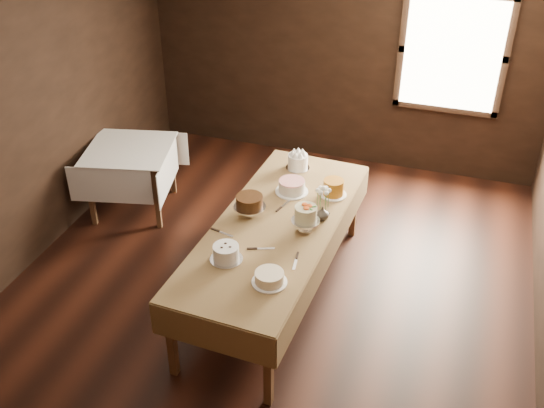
% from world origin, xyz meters
% --- Properties ---
extents(floor, '(5.00, 6.00, 0.01)m').
position_xyz_m(floor, '(0.00, 0.00, 0.00)').
color(floor, black).
rests_on(floor, ground).
extents(ceiling, '(5.00, 6.00, 0.01)m').
position_xyz_m(ceiling, '(0.00, 0.00, 2.80)').
color(ceiling, beige).
rests_on(ceiling, wall_back).
extents(wall_back, '(5.00, 0.02, 2.80)m').
position_xyz_m(wall_back, '(0.00, 3.00, 1.40)').
color(wall_back, black).
rests_on(wall_back, ground).
extents(wall_left, '(0.02, 6.00, 2.80)m').
position_xyz_m(wall_left, '(-2.50, 0.00, 1.40)').
color(wall_left, black).
rests_on(wall_left, ground).
extents(window, '(1.10, 0.05, 1.30)m').
position_xyz_m(window, '(1.30, 2.94, 1.60)').
color(window, '#FFEABF').
rests_on(window, wall_back).
extents(display_table, '(1.20, 2.76, 0.84)m').
position_xyz_m(display_table, '(0.08, 0.05, 0.77)').
color(display_table, '#50331E').
rests_on(display_table, ground).
extents(side_table, '(1.12, 1.12, 0.79)m').
position_xyz_m(side_table, '(-1.97, 1.02, 0.70)').
color(side_table, '#50331E').
rests_on(side_table, ground).
extents(cake_meringue, '(0.26, 0.26, 0.16)m').
position_xyz_m(cake_meringue, '(-0.02, 1.11, 0.91)').
color(cake_meringue, silver).
rests_on(cake_meringue, display_table).
extents(cake_lattice, '(0.32, 0.32, 0.12)m').
position_xyz_m(cake_lattice, '(0.06, 0.64, 0.89)').
color(cake_lattice, white).
rests_on(cake_lattice, display_table).
extents(cake_caramel, '(0.28, 0.28, 0.17)m').
position_xyz_m(cake_caramel, '(0.46, 0.71, 0.92)').
color(cake_caramel, white).
rests_on(cake_caramel, display_table).
extents(cake_chocolate, '(0.35, 0.35, 0.22)m').
position_xyz_m(cake_chocolate, '(-0.19, 0.12, 0.94)').
color(cake_chocolate, silver).
rests_on(cake_chocolate, display_table).
extents(cake_flowers, '(0.26, 0.26, 0.27)m').
position_xyz_m(cake_flowers, '(0.37, 0.04, 0.95)').
color(cake_flowers, silver).
rests_on(cake_flowers, display_table).
extents(cake_swirl, '(0.31, 0.31, 0.14)m').
position_xyz_m(cake_swirl, '(-0.15, -0.58, 0.90)').
color(cake_swirl, silver).
rests_on(cake_swirl, display_table).
extents(cake_cream, '(0.33, 0.33, 0.10)m').
position_xyz_m(cake_cream, '(0.29, -0.75, 0.89)').
color(cake_cream, white).
rests_on(cake_cream, display_table).
extents(cake_server_a, '(0.23, 0.11, 0.01)m').
position_xyz_m(cake_server_a, '(0.12, -0.33, 0.84)').
color(cake_server_a, silver).
rests_on(cake_server_a, display_table).
extents(cake_server_b, '(0.06, 0.24, 0.01)m').
position_xyz_m(cake_server_b, '(0.42, -0.46, 0.84)').
color(cake_server_b, silver).
rests_on(cake_server_b, display_table).
extents(cake_server_c, '(0.08, 0.24, 0.01)m').
position_xyz_m(cake_server_c, '(0.07, 0.40, 0.84)').
color(cake_server_c, silver).
rests_on(cake_server_c, display_table).
extents(cake_server_d, '(0.17, 0.20, 0.01)m').
position_xyz_m(cake_server_d, '(0.46, 0.33, 0.84)').
color(cake_server_d, silver).
rests_on(cake_server_d, display_table).
extents(cake_server_e, '(0.24, 0.08, 0.01)m').
position_xyz_m(cake_server_e, '(-0.29, -0.24, 0.84)').
color(cake_server_e, silver).
rests_on(cake_server_e, display_table).
extents(flower_vase, '(0.18, 0.18, 0.13)m').
position_xyz_m(flower_vase, '(0.47, 0.27, 0.90)').
color(flower_vase, '#2D2823').
rests_on(flower_vase, display_table).
extents(flower_bouquet, '(0.14, 0.14, 0.20)m').
position_xyz_m(flower_bouquet, '(0.47, 0.27, 1.09)').
color(flower_bouquet, white).
rests_on(flower_bouquet, flower_vase).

